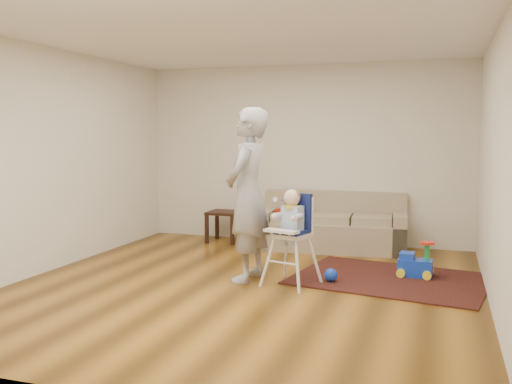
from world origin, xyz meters
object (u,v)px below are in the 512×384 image
(toy_ball, at_px, (331,275))
(adult, at_px, (248,195))
(side_table, at_px, (224,226))
(sofa, at_px, (332,221))
(ride_on_toy, at_px, (415,258))
(high_chair, at_px, (292,239))

(toy_ball, bearing_deg, adult, -170.74)
(side_table, distance_m, toy_ball, 2.80)
(sofa, xyz_separation_m, side_table, (-1.68, 0.05, -0.17))
(side_table, relative_size, adult, 0.24)
(sofa, height_order, side_table, sofa)
(ride_on_toy, bearing_deg, sofa, 136.54)
(sofa, distance_m, side_table, 1.69)
(sofa, distance_m, high_chair, 2.09)
(ride_on_toy, distance_m, toy_ball, 1.05)
(toy_ball, height_order, adult, adult)
(adult, bearing_deg, high_chair, 84.99)
(toy_ball, xyz_separation_m, adult, (-0.93, -0.15, 0.89))
(sofa, relative_size, adult, 1.10)
(high_chair, height_order, adult, adult)
(sofa, height_order, adult, adult)
(toy_ball, bearing_deg, side_table, 136.61)
(toy_ball, relative_size, adult, 0.08)
(side_table, relative_size, high_chair, 0.44)
(sofa, xyz_separation_m, ride_on_toy, (1.23, -1.32, -0.18))
(ride_on_toy, bearing_deg, adult, -155.32)
(sofa, relative_size, toy_ball, 14.47)
(toy_ball, bearing_deg, high_chair, -151.07)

